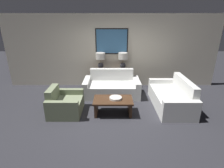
% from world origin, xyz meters
% --- Properties ---
extents(ground_plane, '(20.00, 20.00, 0.00)m').
position_xyz_m(ground_plane, '(0.00, 0.00, 0.00)').
color(ground_plane, '#28282D').
extents(back_wall, '(7.87, 0.12, 2.65)m').
position_xyz_m(back_wall, '(0.00, 2.46, 1.33)').
color(back_wall, beige).
rests_on(back_wall, ground_plane).
extents(console_table, '(1.38, 0.38, 0.73)m').
position_xyz_m(console_table, '(0.00, 2.19, 0.36)').
color(console_table, '#332319').
rests_on(console_table, ground_plane).
extents(table_lamp_left, '(0.34, 0.34, 0.60)m').
position_xyz_m(table_lamp_left, '(-0.41, 2.19, 1.11)').
color(table_lamp_left, '#333338').
rests_on(table_lamp_left, console_table).
extents(table_lamp_right, '(0.34, 0.34, 0.60)m').
position_xyz_m(table_lamp_right, '(0.41, 2.19, 1.11)').
color(table_lamp_right, '#333338').
rests_on(table_lamp_right, console_table).
extents(couch_by_back_wall, '(1.85, 0.94, 0.85)m').
position_xyz_m(couch_by_back_wall, '(0.00, 1.47, 0.28)').
color(couch_by_back_wall, silver).
rests_on(couch_by_back_wall, ground_plane).
extents(couch_by_side, '(0.94, 1.85, 0.85)m').
position_xyz_m(couch_by_side, '(1.79, 0.66, 0.28)').
color(couch_by_side, silver).
rests_on(couch_by_side, ground_plane).
extents(coffee_table, '(1.05, 0.63, 0.44)m').
position_xyz_m(coffee_table, '(0.04, 0.21, 0.32)').
color(coffee_table, '#3D2616').
rests_on(coffee_table, ground_plane).
extents(decorative_bowl, '(0.34, 0.34, 0.05)m').
position_xyz_m(decorative_bowl, '(0.11, 0.23, 0.47)').
color(decorative_bowl, beige).
rests_on(decorative_bowl, coffee_table).
extents(armchair_near_back_wall, '(0.85, 0.96, 0.75)m').
position_xyz_m(armchair_near_back_wall, '(-1.30, 0.27, 0.26)').
color(armchair_near_back_wall, '#707A5B').
rests_on(armchair_near_back_wall, ground_plane).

